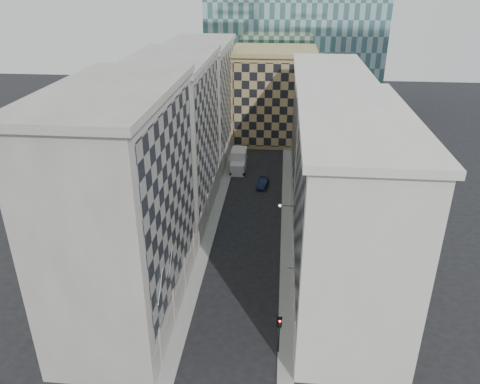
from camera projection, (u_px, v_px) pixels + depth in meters
The scene contains 15 objects.
sidewalk_west at pixel (213, 222), 67.20m from camera, with size 1.50×100.00×0.15m, color gray.
sidewalk_east at pixel (286, 225), 66.32m from camera, with size 1.50×100.00×0.15m, color gray.
bldg_left_a at pixel (125, 208), 45.55m from camera, with size 10.80×22.80×23.70m.
bldg_left_b at pixel (175, 140), 65.56m from camera, with size 10.80×22.80×22.70m.
bldg_left_c at pixel (201, 103), 85.57m from camera, with size 10.80×22.80×21.70m.
bldg_right_a at pixel (345, 212), 47.96m from camera, with size 10.80×26.80×20.70m.
bldg_right_b at pixel (326, 134), 72.46m from camera, with size 10.80×28.80×19.70m.
tan_block at pixel (273, 95), 96.68m from camera, with size 16.80×14.80×18.80m.
church_tower at pixel (268, 0), 102.04m from camera, with size 7.20×7.20×51.50m.
flagpoles_left at pixel (166, 273), 42.27m from camera, with size 0.10×6.33×2.33m.
bracket_lamp at pixel (281, 206), 58.37m from camera, with size 1.98×0.36×0.36m.
traffic_light at pixel (279, 328), 42.98m from camera, with size 0.51×0.46×4.02m.
box_truck at pixel (239, 161), 84.51m from camera, with size 2.73×6.52×3.56m.
dark_car at pixel (263, 183), 78.02m from camera, with size 1.48×4.23×1.39m, color #0E1B36.
shop_sign at pixel (289, 270), 49.82m from camera, with size 0.72×0.63×0.70m.
Camera 1 is at (4.06, -28.27, 32.74)m, focal length 35.00 mm.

